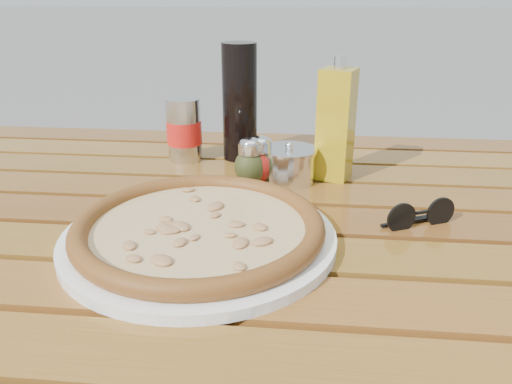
# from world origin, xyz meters

# --- Properties ---
(table) EXTENTS (1.40, 0.90, 0.75)m
(table) POSITION_xyz_m (0.00, -0.00, 0.67)
(table) COLOR #351E0C
(table) RESTS_ON ground
(plate) EXTENTS (0.46, 0.46, 0.01)m
(plate) POSITION_xyz_m (-0.06, -0.09, 0.76)
(plate) COLOR white
(plate) RESTS_ON table
(pizza) EXTENTS (0.45, 0.45, 0.03)m
(pizza) POSITION_xyz_m (-0.06, -0.09, 0.77)
(pizza) COLOR beige
(pizza) RESTS_ON plate
(pepper_shaker) EXTENTS (0.05, 0.05, 0.08)m
(pepper_shaker) POSITION_xyz_m (-0.01, 0.14, 0.79)
(pepper_shaker) COLOR #A51B12
(pepper_shaker) RESTS_ON table
(oregano_shaker) EXTENTS (0.07, 0.07, 0.08)m
(oregano_shaker) POSITION_xyz_m (-0.02, 0.13, 0.79)
(oregano_shaker) COLOR #3E431B
(oregano_shaker) RESTS_ON table
(dark_bottle) EXTENTS (0.08, 0.08, 0.22)m
(dark_bottle) POSITION_xyz_m (-0.06, 0.27, 0.86)
(dark_bottle) COLOR black
(dark_bottle) RESTS_ON table
(soda_can) EXTENTS (0.09, 0.09, 0.12)m
(soda_can) POSITION_xyz_m (-0.16, 0.25, 0.81)
(soda_can) COLOR silver
(soda_can) RESTS_ON table
(olive_oil_cruet) EXTENTS (0.07, 0.07, 0.21)m
(olive_oil_cruet) POSITION_xyz_m (0.12, 0.17, 0.85)
(olive_oil_cruet) COLOR #AC8E12
(olive_oil_cruet) RESTS_ON table
(parmesan_tin) EXTENTS (0.10, 0.10, 0.07)m
(parmesan_tin) POSITION_xyz_m (0.04, 0.15, 0.78)
(parmesan_tin) COLOR silver
(parmesan_tin) RESTS_ON table
(sunglasses) EXTENTS (0.11, 0.07, 0.04)m
(sunglasses) POSITION_xyz_m (0.23, -0.01, 0.77)
(sunglasses) COLOR black
(sunglasses) RESTS_ON table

